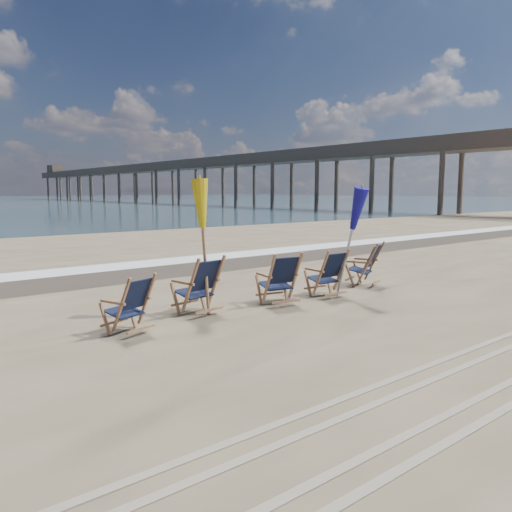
# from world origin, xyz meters

# --- Properties ---
(surf_foam) EXTENTS (200.00, 1.40, 0.01)m
(surf_foam) POSITION_xyz_m (0.00, 8.30, 0.00)
(surf_foam) COLOR silver
(surf_foam) RESTS_ON ground
(wet_sand_strip) EXTENTS (200.00, 2.60, 0.00)m
(wet_sand_strip) POSITION_xyz_m (0.00, 6.80, 0.00)
(wet_sand_strip) COLOR #42362A
(wet_sand_strip) RESTS_ON ground
(tire_tracks) EXTENTS (80.00, 1.30, 0.01)m
(tire_tracks) POSITION_xyz_m (0.00, -2.80, 0.01)
(tire_tracks) COLOR gray
(tire_tracks) RESTS_ON ground
(beach_chair_0) EXTENTS (0.79, 0.84, 0.94)m
(beach_chair_0) POSITION_xyz_m (-2.75, 1.53, 0.47)
(beach_chair_0) COLOR black
(beach_chair_0) RESTS_ON ground
(beach_chair_1) EXTENTS (0.80, 0.87, 1.07)m
(beach_chair_1) POSITION_xyz_m (-1.22, 1.84, 0.54)
(beach_chair_1) COLOR black
(beach_chair_1) RESTS_ON ground
(beach_chair_2) EXTENTS (0.80, 0.86, 1.05)m
(beach_chair_2) POSITION_xyz_m (0.35, 1.41, 0.52)
(beach_chair_2) COLOR black
(beach_chair_2) RESTS_ON ground
(beach_chair_3) EXTENTS (0.70, 0.78, 1.02)m
(beach_chair_3) POSITION_xyz_m (1.64, 1.37, 0.51)
(beach_chair_3) COLOR black
(beach_chair_3) RESTS_ON ground
(beach_chair_4) EXTENTS (0.90, 0.95, 1.04)m
(beach_chair_4) POSITION_xyz_m (3.27, 1.79, 0.52)
(beach_chair_4) COLOR black
(beach_chair_4) RESTS_ON ground
(umbrella_yellow) EXTENTS (0.30, 0.30, 2.39)m
(umbrella_yellow) POSITION_xyz_m (-1.48, 1.81, 1.85)
(umbrella_yellow) COLOR #A26E48
(umbrella_yellow) RESTS_ON ground
(umbrella_blue) EXTENTS (0.30, 0.30, 2.31)m
(umbrella_blue) POSITION_xyz_m (1.64, 1.20, 1.77)
(umbrella_blue) COLOR #A5A5AD
(umbrella_blue) RESTS_ON ground
(fishing_pier) EXTENTS (4.40, 140.00, 9.30)m
(fishing_pier) POSITION_xyz_m (38.00, 74.00, 4.65)
(fishing_pier) COLOR brown
(fishing_pier) RESTS_ON ground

